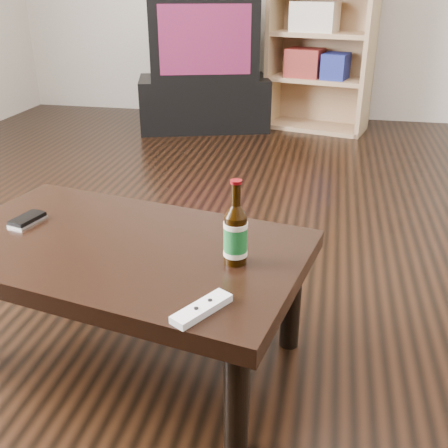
% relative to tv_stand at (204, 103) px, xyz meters
% --- Properties ---
extents(floor, '(5.00, 6.00, 0.01)m').
position_rel_tv_stand_xyz_m(floor, '(0.80, -2.47, -0.20)').
color(floor, black).
rests_on(floor, ground).
extents(tv_stand, '(1.07, 0.75, 0.39)m').
position_rel_tv_stand_xyz_m(tv_stand, '(0.00, 0.00, 0.00)').
color(tv_stand, black).
rests_on(tv_stand, floor).
extents(tv, '(0.88, 0.69, 0.58)m').
position_rel_tv_stand_xyz_m(tv, '(0.00, -0.00, 0.48)').
color(tv, black).
rests_on(tv, tv_stand).
extents(bookshelf, '(0.81, 0.52, 1.40)m').
position_rel_tv_stand_xyz_m(bookshelf, '(0.85, 0.18, 0.53)').
color(bookshelf, '#A67657').
rests_on(bookshelf, floor).
extents(coffee_table, '(1.12, 0.78, 0.38)m').
position_rel_tv_stand_xyz_m(coffee_table, '(0.41, -2.72, 0.14)').
color(coffee_table, black).
rests_on(coffee_table, floor).
extents(beer_bottle, '(0.07, 0.07, 0.23)m').
position_rel_tv_stand_xyz_m(beer_bottle, '(0.75, -2.77, 0.27)').
color(beer_bottle, black).
rests_on(beer_bottle, coffee_table).
extents(phone, '(0.08, 0.12, 0.02)m').
position_rel_tv_stand_xyz_m(phone, '(0.09, -2.65, 0.20)').
color(phone, silver).
rests_on(phone, coffee_table).
extents(remote, '(0.12, 0.16, 0.02)m').
position_rel_tv_stand_xyz_m(remote, '(0.72, -3.01, 0.20)').
color(remote, silver).
rests_on(remote, coffee_table).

